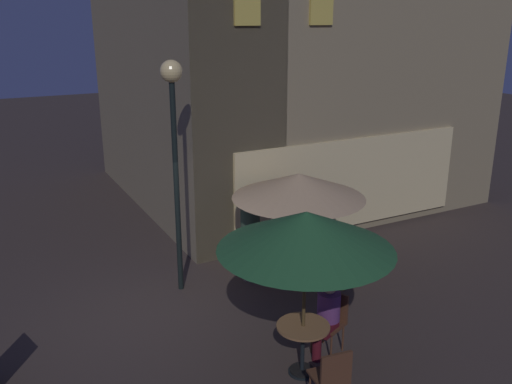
% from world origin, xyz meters
% --- Properties ---
extents(ground_plane, '(60.00, 60.00, 0.00)m').
position_xyz_m(ground_plane, '(0.00, 0.00, 0.00)').
color(ground_plane, '#3C312C').
extents(cafe_building, '(8.74, 8.33, 7.53)m').
position_xyz_m(cafe_building, '(4.24, 4.05, 3.76)').
color(cafe_building, '#8D7D5D').
rests_on(cafe_building, ground).
extents(street_lamp_near_corner, '(0.38, 0.38, 4.27)m').
position_xyz_m(street_lamp_near_corner, '(0.79, 0.67, 3.22)').
color(street_lamp_near_corner, black).
rests_on(street_lamp_near_corner, ground).
extents(cafe_table_0, '(0.73, 0.73, 0.79)m').
position_xyz_m(cafe_table_0, '(2.90, -0.12, 0.57)').
color(cafe_table_0, black).
rests_on(cafe_table_0, ground).
extents(cafe_table_1, '(0.76, 0.76, 0.78)m').
position_xyz_m(cafe_table_1, '(1.44, -2.64, 0.58)').
color(cafe_table_1, black).
rests_on(cafe_table_1, ground).
extents(patio_umbrella_0, '(2.50, 2.50, 2.20)m').
position_xyz_m(patio_umbrella_0, '(2.90, -0.12, 1.96)').
color(patio_umbrella_0, black).
rests_on(patio_umbrella_0, ground).
extents(patio_umbrella_1, '(2.43, 2.43, 2.50)m').
position_xyz_m(patio_umbrella_1, '(1.44, -2.64, 2.22)').
color(patio_umbrella_1, black).
rests_on(patio_umbrella_1, ground).
extents(cafe_chair_0, '(0.55, 0.55, 0.96)m').
position_xyz_m(cafe_chair_0, '(3.56, -0.70, 0.58)').
color(cafe_chair_0, brown).
rests_on(cafe_chair_0, ground).
extents(cafe_chair_1, '(0.57, 0.57, 0.94)m').
position_xyz_m(cafe_chair_1, '(2.16, -2.32, 0.57)').
color(cafe_chair_1, '#522F1E').
rests_on(cafe_chair_1, ground).
extents(cafe_chair_2, '(0.49, 0.49, 0.94)m').
position_xyz_m(cafe_chair_2, '(1.32, -3.52, 0.57)').
color(cafe_chair_2, '#4E2E1E').
rests_on(cafe_chair_2, ground).
extents(patron_seated_0, '(0.54, 0.47, 1.22)m').
position_xyz_m(patron_seated_0, '(2.02, -2.38, 0.69)').
color(patron_seated_0, '#4D1019').
rests_on(patron_seated_0, ground).
extents(patron_standing_1, '(0.30, 0.30, 1.84)m').
position_xyz_m(patron_standing_1, '(3.58, 0.84, 0.95)').
color(patron_standing_1, '#2D4534').
rests_on(patron_standing_1, ground).
extents(patron_standing_2, '(0.37, 0.37, 1.73)m').
position_xyz_m(patron_standing_2, '(2.16, 0.42, 0.87)').
color(patron_standing_2, '#7A6455').
rests_on(patron_standing_2, ground).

